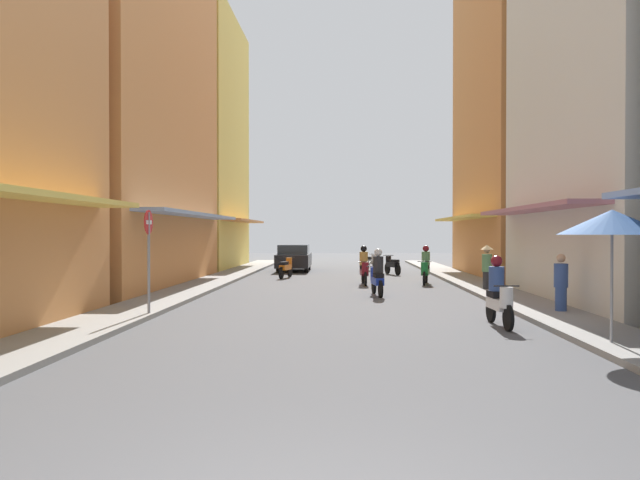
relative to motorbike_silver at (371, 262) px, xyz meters
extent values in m
plane|color=#4C4C4F|center=(-1.62, -13.28, -0.50)|extent=(85.27, 85.27, 0.00)
cube|color=gray|center=(-6.97, -13.28, -0.44)|extent=(1.74, 46.76, 0.12)
cube|color=gray|center=(3.74, -13.28, -0.44)|extent=(1.74, 46.76, 0.12)
cube|color=#D88C4C|center=(-10.84, -9.68, 6.91)|extent=(6.00, 12.52, 14.83)
cube|color=#8CA5CC|center=(-7.34, -9.68, 2.30)|extent=(1.10, 11.27, 0.12)
cube|color=#EFD159|center=(-10.84, 1.64, 6.85)|extent=(6.00, 9.32, 14.71)
cube|color=#D88C4C|center=(-7.34, 1.64, 2.30)|extent=(1.10, 8.38, 0.12)
cube|color=#B7727F|center=(4.11, -14.82, 2.30)|extent=(1.10, 8.46, 0.12)
cube|color=#D88C4C|center=(7.61, -4.27, 8.19)|extent=(6.00, 10.29, 17.39)
cube|color=#EFD159|center=(4.11, -4.27, 2.30)|extent=(1.10, 9.26, 0.12)
cylinder|color=black|center=(0.17, -0.55, -0.22)|extent=(0.24, 0.56, 0.56)
cylinder|color=black|center=(-0.20, 0.65, -0.22)|extent=(0.24, 0.56, 0.56)
cube|color=#B2B2B7|center=(-0.03, 0.10, 0.00)|extent=(0.57, 1.04, 0.24)
cube|color=black|center=(-0.09, 0.29, 0.20)|extent=(0.43, 0.62, 0.14)
cylinder|color=#B2B2B7|center=(0.13, -0.43, 0.20)|extent=(0.28, 0.28, 0.45)
cylinder|color=black|center=(0.13, -0.43, 0.45)|extent=(0.53, 0.19, 0.03)
cylinder|color=black|center=(0.73, -2.29, -0.22)|extent=(0.26, 0.55, 0.56)
cylinder|color=black|center=(1.15, -3.46, -0.22)|extent=(0.26, 0.55, 0.56)
cube|color=black|center=(0.96, -2.92, 0.00)|extent=(0.60, 1.04, 0.24)
cube|color=black|center=(1.02, -3.11, 0.20)|extent=(0.45, 0.62, 0.14)
cylinder|color=black|center=(0.77, -2.41, 0.20)|extent=(0.28, 0.28, 0.45)
cylinder|color=black|center=(0.77, -2.41, 0.45)|extent=(0.53, 0.21, 0.03)
cylinder|color=black|center=(-4.06, -4.79, -0.22)|extent=(0.20, 0.56, 0.56)
cylinder|color=black|center=(-4.34, -6.01, -0.22)|extent=(0.20, 0.56, 0.56)
cube|color=orange|center=(-4.21, -5.45, 0.00)|extent=(0.49, 1.04, 0.24)
cube|color=black|center=(-4.26, -5.64, 0.20)|extent=(0.40, 0.61, 0.14)
cylinder|color=orange|center=(-4.09, -4.91, 0.20)|extent=(0.28, 0.28, 0.45)
cylinder|color=black|center=(-4.09, -4.91, 0.45)|extent=(0.54, 0.15, 0.03)
cylinder|color=black|center=(-0.64, -9.43, -0.22)|extent=(0.11, 0.56, 0.56)
cylinder|color=black|center=(-0.71, -8.18, -0.22)|extent=(0.11, 0.56, 0.56)
cube|color=maroon|center=(-0.68, -8.75, 0.00)|extent=(0.33, 1.01, 0.24)
cube|color=black|center=(-0.69, -8.55, 0.20)|extent=(0.31, 0.57, 0.14)
cylinder|color=maroon|center=(-0.65, -9.30, 0.20)|extent=(0.28, 0.28, 0.45)
cylinder|color=black|center=(-0.65, -9.30, 0.45)|extent=(0.55, 0.06, 0.03)
cylinder|color=#BF8C3F|center=(-0.69, -8.60, 0.55)|extent=(0.34, 0.34, 0.55)
sphere|color=black|center=(-0.69, -8.60, 0.95)|extent=(0.26, 0.26, 0.26)
cylinder|color=black|center=(-0.45, -12.32, -0.22)|extent=(0.15, 0.57, 0.56)
cylinder|color=black|center=(-0.30, -13.56, -0.22)|extent=(0.15, 0.57, 0.56)
cube|color=#1E38B7|center=(-0.37, -12.99, 0.00)|extent=(0.40, 1.03, 0.24)
cube|color=black|center=(-0.34, -13.18, 0.20)|extent=(0.35, 0.59, 0.14)
cylinder|color=#1E38B7|center=(-0.44, -12.44, 0.20)|extent=(0.28, 0.28, 0.45)
cylinder|color=black|center=(-0.44, -12.44, 0.45)|extent=(0.55, 0.10, 0.03)
cylinder|color=#262628|center=(-0.35, -13.14, 0.55)|extent=(0.34, 0.34, 0.55)
sphere|color=silver|center=(-0.35, -13.14, 0.95)|extent=(0.26, 0.26, 0.26)
cylinder|color=black|center=(1.70, -9.06, -0.22)|extent=(0.19, 0.56, 0.56)
cylinder|color=black|center=(1.96, -7.84, -0.22)|extent=(0.19, 0.56, 0.56)
cube|color=#197233|center=(1.84, -8.40, 0.00)|extent=(0.48, 1.04, 0.24)
cube|color=black|center=(1.88, -8.21, 0.20)|extent=(0.39, 0.61, 0.14)
cylinder|color=#197233|center=(1.72, -8.94, 0.20)|extent=(0.28, 0.28, 0.45)
cylinder|color=black|center=(1.72, -8.94, 0.45)|extent=(0.54, 0.14, 0.03)
cylinder|color=#598C59|center=(1.87, -8.26, 0.55)|extent=(0.34, 0.34, 0.55)
sphere|color=maroon|center=(1.87, -8.26, 0.95)|extent=(0.26, 0.26, 0.26)
cylinder|color=black|center=(2.02, -19.90, -0.22)|extent=(0.11, 0.56, 0.56)
cylinder|color=black|center=(1.96, -18.65, -0.22)|extent=(0.11, 0.56, 0.56)
cube|color=silver|center=(1.99, -19.23, 0.00)|extent=(0.33, 1.01, 0.24)
cube|color=black|center=(1.98, -19.03, 0.20)|extent=(0.31, 0.57, 0.14)
cylinder|color=silver|center=(2.02, -19.78, 0.20)|extent=(0.28, 0.28, 0.45)
cylinder|color=black|center=(2.02, -19.78, 0.45)|extent=(0.55, 0.06, 0.03)
cylinder|color=#334C8C|center=(1.98, -19.08, 0.55)|extent=(0.34, 0.34, 0.55)
sphere|color=maroon|center=(1.98, -19.08, 0.95)|extent=(0.26, 0.26, 0.26)
cube|color=black|center=(-4.25, -0.38, 0.10)|extent=(1.81, 4.12, 0.70)
cube|color=#333D47|center=(-4.25, -0.53, 0.65)|extent=(1.63, 2.12, 0.60)
cylinder|color=black|center=(-5.01, 0.86, -0.18)|extent=(0.19, 0.64, 0.64)
cylinder|color=black|center=(-3.51, 0.88, -0.18)|extent=(0.19, 0.64, 0.64)
cylinder|color=black|center=(-4.98, -1.64, -0.18)|extent=(0.19, 0.64, 0.64)
cylinder|color=black|center=(-3.48, -1.62, -0.18)|extent=(0.19, 0.64, 0.64)
cylinder|color=#334C8C|center=(4.01, -17.44, -0.15)|extent=(0.28, 0.28, 0.71)
cylinder|color=#334C8C|center=(4.01, -17.44, 0.51)|extent=(0.34, 0.34, 0.60)
sphere|color=tan|center=(4.01, -17.44, 0.95)|extent=(0.22, 0.22, 0.22)
cylinder|color=#262628|center=(3.54, -11.68, -0.14)|extent=(0.28, 0.28, 0.73)
cylinder|color=#598C59|center=(3.54, -11.68, 0.54)|extent=(0.34, 0.34, 0.62)
sphere|color=tan|center=(3.54, -11.68, 0.98)|extent=(0.22, 0.22, 0.22)
cone|color=#D1B77A|center=(3.54, -11.68, 1.08)|extent=(0.44, 0.44, 0.16)
cylinder|color=#99999E|center=(3.35, -21.73, 0.66)|extent=(0.05, 0.05, 2.33)
cone|color=#335999|center=(3.35, -21.73, 1.78)|extent=(1.88, 1.88, 0.45)
cylinder|color=gray|center=(-6.26, -18.29, 0.80)|extent=(0.07, 0.07, 2.60)
cylinder|color=red|center=(-6.26, -18.29, 1.85)|extent=(0.02, 0.60, 0.60)
cube|color=white|center=(-6.26, -18.29, 1.85)|extent=(0.03, 0.40, 0.10)
camera|label=1|loc=(-1.43, -32.47, 1.58)|focal=32.94mm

